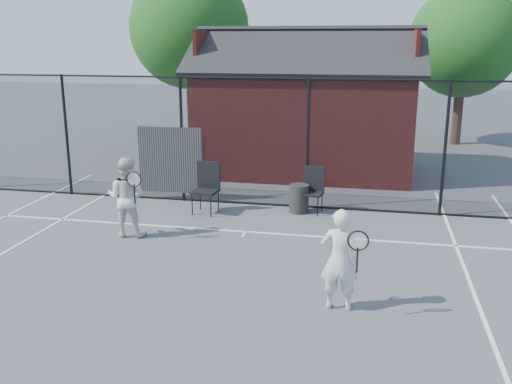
% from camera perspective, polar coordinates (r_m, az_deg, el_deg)
% --- Properties ---
extents(ground, '(80.00, 80.00, 0.00)m').
position_cam_1_polar(ground, '(8.99, -5.27, -10.13)').
color(ground, '#454A4F').
rests_on(ground, ground).
extents(court_lines, '(11.02, 18.00, 0.01)m').
position_cam_1_polar(court_lines, '(7.88, -8.12, -14.05)').
color(court_lines, white).
rests_on(court_lines, ground).
extents(fence, '(22.04, 3.00, 3.00)m').
position_cam_1_polar(fence, '(13.27, -0.45, 4.76)').
color(fence, black).
rests_on(fence, ground).
extents(clubhouse, '(6.50, 4.36, 4.19)m').
position_cam_1_polar(clubhouse, '(17.03, 5.06, 7.52)').
color(clubhouse, maroon).
rests_on(clubhouse, ground).
extents(tree_left, '(4.48, 4.48, 6.44)m').
position_cam_1_polar(tree_left, '(22.38, -6.67, 15.89)').
color(tree_left, '#352315').
rests_on(tree_left, ground).
extents(tree_right, '(3.97, 3.97, 5.70)m').
position_cam_1_polar(tree_right, '(22.49, 20.08, 13.88)').
color(tree_right, '#352315').
rests_on(tree_right, ground).
extents(player_front, '(0.68, 0.51, 1.52)m').
position_cam_1_polar(player_front, '(8.30, 8.37, -6.70)').
color(player_front, silver).
rests_on(player_front, ground).
extents(player_back, '(0.87, 0.65, 1.60)m').
position_cam_1_polar(player_back, '(11.55, -12.83, -0.48)').
color(player_back, silver).
rests_on(player_back, ground).
extents(chair_left, '(0.60, 0.62, 1.13)m').
position_cam_1_polar(chair_left, '(12.83, -5.12, 0.29)').
color(chair_left, black).
rests_on(chair_left, ground).
extents(chair_right, '(0.55, 0.57, 1.02)m').
position_cam_1_polar(chair_right, '(12.87, 5.57, 0.08)').
color(chair_right, black).
rests_on(chair_right, ground).
extents(waste_bin, '(0.52, 0.52, 0.65)m').
position_cam_1_polar(waste_bin, '(12.95, 4.32, -0.65)').
color(waste_bin, '#242424').
rests_on(waste_bin, ground).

